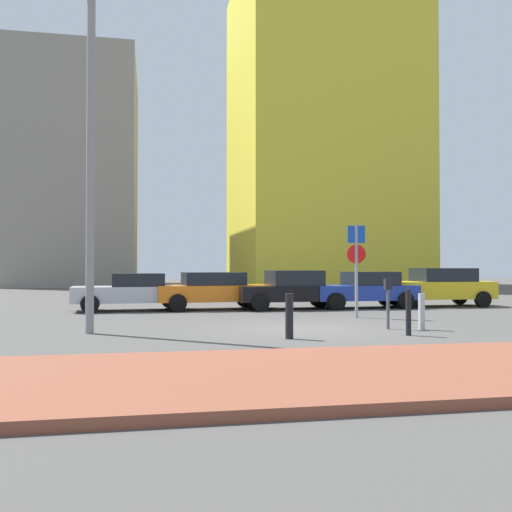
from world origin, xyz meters
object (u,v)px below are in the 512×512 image
Objects in this scene: parked_car_silver at (133,291)px; parked_car_orange at (213,290)px; parked_car_yellow at (439,286)px; traffic_bollard_far at (289,316)px; parked_car_black at (292,289)px; street_lamp at (91,132)px; traffic_bollard_near at (422,312)px; parking_meter at (388,296)px; parked_car_blue at (365,289)px; parking_sign_post at (356,259)px; traffic_bollard_mid at (408,312)px.

parked_car_orange is at bearing -0.29° from parked_car_silver.
parked_car_silver is 1.01× the size of parked_car_yellow.
parked_car_yellow is 12.27m from traffic_bollard_far.
parked_car_black reaches higher than traffic_bollard_far.
parked_car_orange is at bearing 61.45° from street_lamp.
parked_car_orange is 8.97m from traffic_bollard_near.
parking_meter is 0.92m from traffic_bollard_near.
parked_car_black reaches higher than parked_car_blue.
parked_car_yellow is at bearing 38.81° from parking_sign_post.
parked_car_silver is 9.98m from parking_meter.
parked_car_orange is 4.02× the size of traffic_bollard_mid.
parked_car_black is (2.97, -0.36, 0.01)m from parked_car_orange.
parked_car_orange reaches higher than traffic_bollard_mid.
parked_car_black is 2.95m from parked_car_blue.
parking_meter is 3.34m from traffic_bollard_far.
parking_meter is at bearing -84.17° from parked_car_black.
parked_car_silver reaches higher than traffic_bollard_far.
parking_sign_post is (7.01, -4.25, 1.14)m from parked_car_silver.
traffic_bollard_mid is (0.62, -8.45, -0.22)m from parked_car_black.
parked_car_black is 0.98× the size of parked_car_yellow.
parked_car_black is at bearing 105.86° from parking_sign_post.
parked_car_yellow reaches higher than parked_car_orange.
parking_meter is at bearing 156.04° from traffic_bollard_near.
parked_car_orange is 8.97m from street_lamp.
traffic_bollard_far is at bearing -126.18° from parking_sign_post.
traffic_bollard_mid is (-0.49, -4.57, -1.32)m from parking_sign_post.
parking_sign_post is 5.89m from traffic_bollard_far.
parked_car_yellow is 9.08m from traffic_bollard_near.
parked_car_black is 8.81m from traffic_bollard_far.
parking_sign_post is 8.87m from street_lamp.
parking_sign_post is at bearing 19.26° from street_lamp.
parked_car_orange is 4.29× the size of traffic_bollard_far.
street_lamp is (-7.49, 0.45, 4.04)m from parking_meter.
parked_car_blue is at bearing -0.01° from parked_car_black.
parking_meter is (-2.23, -7.08, 0.12)m from parked_car_blue.
parked_car_orange is at bearing 179.52° from parked_car_yellow.
parked_car_yellow is 3.33× the size of parking_meter.
parked_car_yellow is 15.32m from street_lamp.
parked_car_orange is at bearing 116.39° from parking_meter.
parked_car_orange is 1.00× the size of parked_car_yellow.
traffic_bollard_far is at bearing -134.24° from parked_car_yellow.
parking_meter is 1.29× the size of traffic_bollard_far.
parked_car_yellow is 1.47× the size of parking_sign_post.
traffic_bollard_far is (3.62, -8.88, -0.21)m from parked_car_silver.
parked_car_silver is at bearing 126.48° from traffic_bollard_mid.
traffic_bollard_near is 1.35m from traffic_bollard_mid.
parked_car_blue is 3.80× the size of traffic_bollard_mid.
parked_car_orange reaches higher than parking_meter.
parking_meter is 1.41m from traffic_bollard_mid.
parked_car_blue is at bearing 34.32° from street_lamp.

